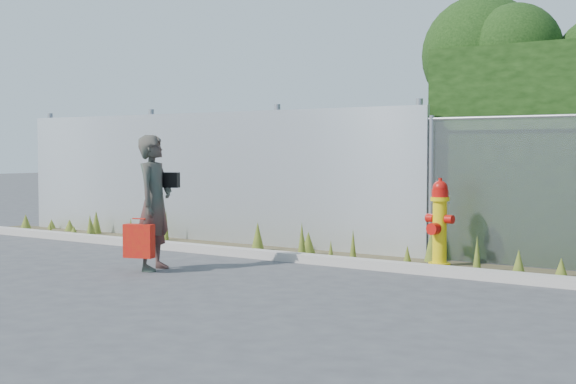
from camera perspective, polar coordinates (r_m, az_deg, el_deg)
The scene contains 8 objects.
ground at distance 9.56m, azimuth -3.32°, elevation -6.42°, with size 80.00×80.00×0.00m, color #3D3D40.
curb at distance 11.01m, azimuth 2.48°, elevation -4.85°, with size 16.00×0.22×0.12m, color #A39B93.
weed_strip at distance 11.77m, azimuth 2.34°, elevation -4.04°, with size 16.00×1.27×0.54m.
corrugated_fence at distance 13.82m, azimuth -6.26°, elevation 1.08°, with size 8.50×0.21×2.30m.
fire_hydrant at distance 10.85m, azimuth 10.72°, elevation -2.26°, with size 0.40×0.36×1.19m.
woman at distance 10.54m, azimuth -9.48°, elevation -0.76°, with size 0.64×0.42×1.76m, color #0D5846.
red_tote_bag at distance 10.37m, azimuth -10.55°, elevation -3.44°, with size 0.39×0.14×0.51m.
black_shoulder_bag at distance 10.64m, azimuth -8.46°, elevation 0.85°, with size 0.27×0.11×0.20m.
Camera 1 is at (5.81, -7.43, 1.56)m, focal length 50.00 mm.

